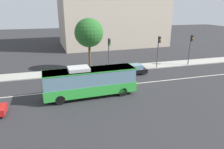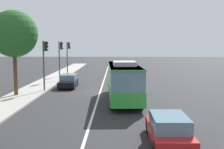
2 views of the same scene
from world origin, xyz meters
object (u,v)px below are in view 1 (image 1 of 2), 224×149
(traffic_light_far_corner, at_px, (159,47))
(transit_bus, at_px, (90,81))
(street_tree_kerbside_left, at_px, (89,33))
(traffic_light_near_corner, at_px, (109,49))
(sedan_black, at_px, (132,70))
(traffic_light_mid_block, at_px, (191,45))

(traffic_light_far_corner, bearing_deg, transit_bus, -61.50)
(traffic_light_far_corner, distance_m, street_tree_kerbside_left, 11.09)
(transit_bus, distance_m, traffic_light_near_corner, 9.13)
(sedan_black, height_order, traffic_light_far_corner, traffic_light_far_corner)
(transit_bus, height_order, street_tree_kerbside_left, street_tree_kerbside_left)
(transit_bus, height_order, traffic_light_far_corner, traffic_light_far_corner)
(traffic_light_mid_block, distance_m, street_tree_kerbside_left, 16.83)
(sedan_black, distance_m, traffic_light_far_corner, 6.18)
(traffic_light_mid_block, bearing_deg, street_tree_kerbside_left, -99.69)
(sedan_black, relative_size, traffic_light_mid_block, 0.88)
(sedan_black, height_order, street_tree_kerbside_left, street_tree_kerbside_left)
(transit_bus, bearing_deg, traffic_light_near_corner, 58.83)
(street_tree_kerbside_left, bearing_deg, traffic_light_far_corner, -11.19)
(transit_bus, bearing_deg, street_tree_kerbside_left, 77.53)
(sedan_black, bearing_deg, traffic_light_mid_block, -172.07)
(transit_bus, relative_size, street_tree_kerbside_left, 1.27)
(traffic_light_near_corner, relative_size, traffic_light_mid_block, 1.00)
(sedan_black, relative_size, traffic_light_far_corner, 0.88)
(traffic_light_near_corner, bearing_deg, traffic_light_far_corner, 90.65)
(transit_bus, height_order, sedan_black, transit_bus)
(traffic_light_mid_block, xyz_separation_m, traffic_light_far_corner, (-5.89, 0.01, 0.00))
(sedan_black, bearing_deg, transit_bus, 37.89)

